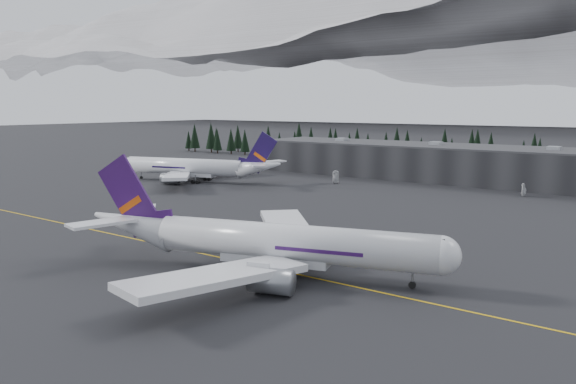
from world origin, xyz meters
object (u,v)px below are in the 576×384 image
Objects in this scene: terminal at (462,163)px; jet_main at (260,241)px; jet_parked at (198,167)px; gse_vehicle_b at (524,194)px; gse_vehicle_a at (336,182)px.

jet_main reaches higher than terminal.
gse_vehicle_b is at bearing -177.61° from jet_parked.
jet_parked is 13.18× the size of gse_vehicle_a.
gse_vehicle_b is (27.17, -23.41, -5.63)m from terminal.
jet_parked reaches higher than gse_vehicle_b.
jet_parked is at bearing -97.20° from gse_vehicle_b.
gse_vehicle_a is (41.59, 25.20, -4.52)m from jet_parked.
jet_parked is 48.83m from gse_vehicle_a.
jet_main is at bearing -33.80° from gse_vehicle_b.
jet_main reaches higher than gse_vehicle_b.
gse_vehicle_b is (59.75, 9.47, 0.03)m from gse_vehicle_a.
gse_vehicle_b is (14.41, 106.38, -4.57)m from jet_main.
jet_main is 1.01× the size of jet_parked.
jet_parked is at bearing -141.94° from terminal.
jet_parked is 107.20m from gse_vehicle_b.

